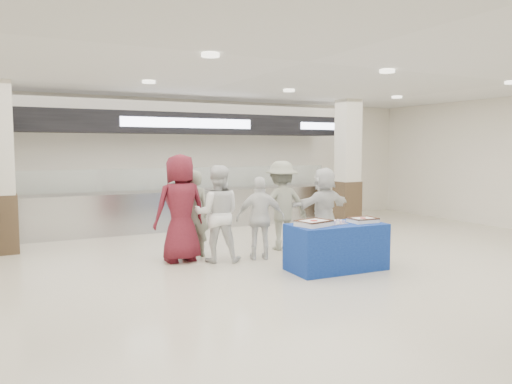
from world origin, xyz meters
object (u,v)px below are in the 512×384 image
cupcake_tray (335,222)px  chef_short (261,218)px  display_table (336,247)px  civilian_maroon (180,208)px  sheet_cake_left (314,223)px  sheet_cake_right (363,220)px  soldier_b (281,205)px  soldier_a (193,214)px  civilian_white (324,207)px  chef_tall (217,214)px

cupcake_tray → chef_short: (-0.69, 1.24, -0.05)m
display_table → chef_short: 1.48m
civilian_maroon → sheet_cake_left: bearing=128.1°
display_table → sheet_cake_right: bearing=-5.6°
sheet_cake_right → soldier_b: size_ratio=0.26×
soldier_a → chef_short: (0.99, -0.72, -0.05)m
cupcake_tray → civilian_white: size_ratio=0.24×
civilian_maroon → chef_short: (1.31, -0.47, -0.20)m
civilian_white → cupcake_tray: bearing=51.4°
sheet_cake_right → chef_short: (-1.21, 1.31, -0.06)m
sheet_cake_right → soldier_b: bearing=103.4°
civilian_maroon → soldier_b: civilian_maroon is taller
cupcake_tray → civilian_white: 1.91m
chef_tall → civilian_white: bearing=-150.5°
sheet_cake_left → civilian_white: 2.15m
civilian_maroon → chef_short: size_ratio=1.27×
sheet_cake_left → cupcake_tray: sheet_cake_left is taller
display_table → chef_short: chef_short is taller
display_table → soldier_b: (0.03, 1.82, 0.48)m
sheet_cake_left → chef_tall: bearing=125.4°
display_table → cupcake_tray: cupcake_tray is taller
display_table → soldier_a: bearing=133.4°
cupcake_tray → chef_tall: (-1.43, 1.44, 0.06)m
soldier_b → civilian_maroon: bearing=7.6°
sheet_cake_left → soldier_b: size_ratio=0.34×
sheet_cake_right → soldier_a: soldier_a is taller
civilian_maroon → chef_short: bearing=155.5°
chef_tall → soldier_b: 1.55m
cupcake_tray → soldier_b: (0.07, 1.82, 0.08)m
cupcake_tray → civilian_white: civilian_white is taller
cupcake_tray → soldier_a: soldier_a is taller
sheet_cake_right → civilian_maroon: size_ratio=0.24×
soldier_a → sheet_cake_left: bearing=130.4°
soldier_a → soldier_b: soldier_b is taller
civilian_maroon → soldier_a: 0.43m
sheet_cake_right → civilian_maroon: 3.09m
civilian_white → soldier_b: bearing=-19.0°
sheet_cake_right → chef_short: bearing=132.6°
display_table → chef_tall: 2.10m
cupcake_tray → civilian_maroon: size_ratio=0.21×
cupcake_tray → display_table: bearing=1.3°
civilian_maroon → soldier_b: size_ratio=1.09×
sheet_cake_left → civilian_white: bearing=50.8°
soldier_b → display_table: bearing=93.9°
chef_tall → chef_short: 0.77m
sheet_cake_left → soldier_b: bearing=75.4°
sheet_cake_right → chef_short: size_ratio=0.30×
soldier_a → civilian_white: size_ratio=0.99×
sheet_cake_left → civilian_maroon: 2.35m
civilian_maroon → soldier_a: bearing=-147.7°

